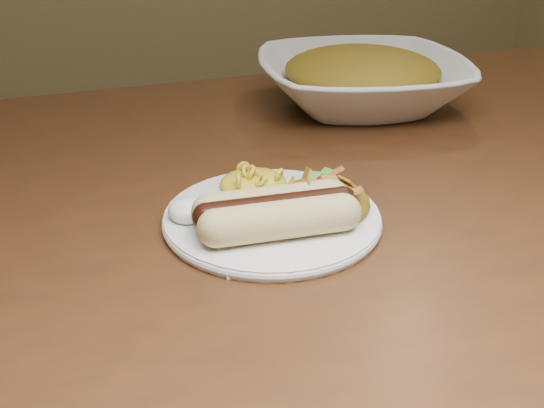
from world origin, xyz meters
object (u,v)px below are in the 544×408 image
object	(u,v)px
table	(272,265)
serving_bowl	(361,82)
fork	(219,248)
plate	(272,218)

from	to	relation	value
table	serving_bowl	xyz separation A→B (m)	(0.22, 0.23, 0.13)
table	fork	bearing A→B (deg)	-132.05
table	plate	xyz separation A→B (m)	(-0.02, -0.06, 0.10)
fork	serving_bowl	xyz separation A→B (m)	(0.31, 0.33, 0.03)
plate	fork	bearing A→B (deg)	-152.97
plate	serving_bowl	bearing A→B (deg)	50.28
table	fork	distance (m)	0.16
table	fork	size ratio (longest dim) A/B	12.85
serving_bowl	table	bearing A→B (deg)	-133.78
plate	serving_bowl	size ratio (longest dim) A/B	0.70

